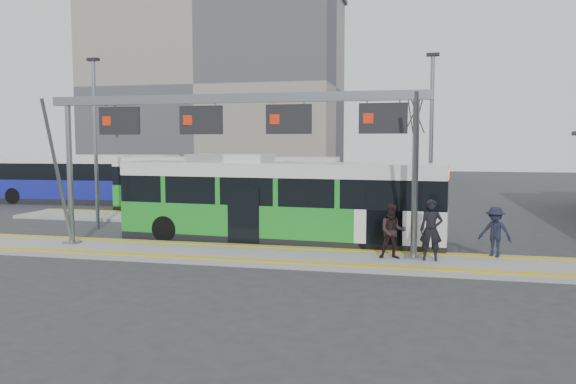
# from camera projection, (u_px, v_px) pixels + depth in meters

# --- Properties ---
(ground) EXTENTS (120.00, 120.00, 0.00)m
(ground) POSITION_uv_depth(u_px,v_px,m) (242.00, 257.00, 18.46)
(ground) COLOR #2D2D30
(ground) RESTS_ON ground
(platform_main) EXTENTS (22.00, 3.00, 0.15)m
(platform_main) POSITION_uv_depth(u_px,v_px,m) (242.00, 255.00, 18.45)
(platform_main) COLOR gray
(platform_main) RESTS_ON ground
(platform_second) EXTENTS (20.00, 3.00, 0.15)m
(platform_second) POSITION_uv_depth(u_px,v_px,m) (213.00, 219.00, 27.11)
(platform_second) COLOR gray
(platform_second) RESTS_ON ground
(tactile_main) EXTENTS (22.00, 2.65, 0.02)m
(tactile_main) POSITION_uv_depth(u_px,v_px,m) (242.00, 252.00, 18.44)
(tactile_main) COLOR gold
(tactile_main) RESTS_ON platform_main
(tactile_second) EXTENTS (20.00, 0.35, 0.02)m
(tactile_second) POSITION_uv_depth(u_px,v_px,m) (221.00, 214.00, 28.22)
(tactile_second) COLOR gold
(tactile_second) RESTS_ON platform_second
(gantry) EXTENTS (13.00, 1.68, 5.20)m
(gantry) POSITION_uv_depth(u_px,v_px,m) (234.00, 126.00, 18.41)
(gantry) COLOR slate
(gantry) RESTS_ON platform_main
(apartment_block) EXTENTS (24.50, 12.50, 18.40)m
(apartment_block) POSITION_uv_depth(u_px,v_px,m) (216.00, 88.00, 55.73)
(apartment_block) COLOR gray
(apartment_block) RESTS_ON ground
(hero_bus) EXTENTS (12.20, 3.35, 3.32)m
(hero_bus) POSITION_uv_depth(u_px,v_px,m) (280.00, 202.00, 21.01)
(hero_bus) COLOR black
(hero_bus) RESTS_ON ground
(bg_bus_green) EXTENTS (12.08, 3.16, 2.99)m
(bg_bus_green) POSITION_uv_depth(u_px,v_px,m) (227.00, 185.00, 30.25)
(bg_bus_green) COLOR black
(bg_bus_green) RESTS_ON ground
(bg_bus_blue) EXTENTS (11.69, 3.32, 3.01)m
(bg_bus_blue) POSITION_uv_depth(u_px,v_px,m) (84.00, 179.00, 34.77)
(bg_bus_blue) COLOR black
(bg_bus_blue) RESTS_ON ground
(passenger_a) EXTENTS (0.70, 0.47, 1.88)m
(passenger_a) POSITION_uv_depth(u_px,v_px,m) (431.00, 230.00, 17.13)
(passenger_a) COLOR black
(passenger_a) RESTS_ON platform_main
(passenger_b) EXTENTS (0.92, 0.76, 1.70)m
(passenger_b) POSITION_uv_depth(u_px,v_px,m) (392.00, 231.00, 17.41)
(passenger_b) COLOR black
(passenger_b) RESTS_ON platform_main
(passenger_c) EXTENTS (1.18, 0.97, 1.59)m
(passenger_c) POSITION_uv_depth(u_px,v_px,m) (495.00, 232.00, 17.64)
(passenger_c) COLOR black
(passenger_c) RESTS_ON platform_main
(tree_left) EXTENTS (1.40, 1.40, 9.01)m
(tree_left) POSITION_uv_depth(u_px,v_px,m) (306.00, 108.00, 49.88)
(tree_left) COLOR #382B21
(tree_left) RESTS_ON ground
(tree_mid) EXTENTS (1.40, 1.40, 8.14)m
(tree_mid) POSITION_uv_depth(u_px,v_px,m) (415.00, 115.00, 49.20)
(tree_mid) COLOR #382B21
(tree_mid) RESTS_ON ground
(tree_far) EXTENTS (1.40, 1.40, 7.73)m
(tree_far) POSITION_uv_depth(u_px,v_px,m) (122.00, 120.00, 52.20)
(tree_far) COLOR #382B21
(tree_far) RESTS_ON ground
(lamp_west) EXTENTS (0.50, 0.25, 7.36)m
(lamp_west) POSITION_uv_depth(u_px,v_px,m) (95.00, 139.00, 24.28)
(lamp_west) COLOR slate
(lamp_west) RESTS_ON ground
(lamp_east) EXTENTS (0.50, 0.25, 7.27)m
(lamp_east) POSITION_uv_depth(u_px,v_px,m) (431.00, 140.00, 22.36)
(lamp_east) COLOR slate
(lamp_east) RESTS_ON ground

